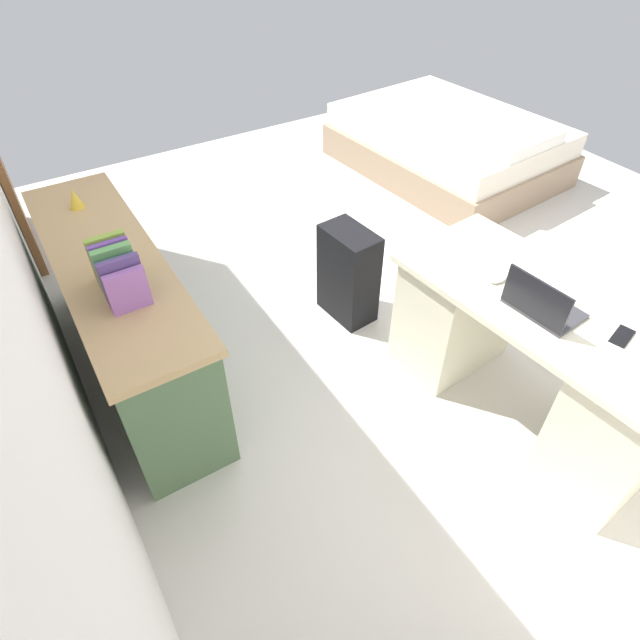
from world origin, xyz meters
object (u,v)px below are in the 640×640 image
(suitcase_black, at_px, (348,274))
(laptop, at_px, (541,305))
(bed, at_px, (448,144))
(cell_phone_near_laptop, at_px, (622,336))
(credenza, at_px, (125,316))
(computer_mouse, at_px, (498,278))
(desk, at_px, (531,356))
(figurine_small, at_px, (75,199))

(suitcase_black, xyz_separation_m, laptop, (-1.14, -0.23, 0.48))
(bed, bearing_deg, suitcase_black, 122.01)
(laptop, bearing_deg, cell_phone_near_laptop, -148.57)
(credenza, height_order, cell_phone_near_laptop, credenza)
(bed, bearing_deg, credenza, 106.65)
(cell_phone_near_laptop, bearing_deg, suitcase_black, 0.99)
(laptop, bearing_deg, computer_mouse, -4.30)
(bed, xyz_separation_m, suitcase_black, (-1.20, 1.91, 0.06))
(computer_mouse, bearing_deg, laptop, 170.98)
(desk, bearing_deg, figurine_small, 40.45)
(desk, height_order, suitcase_black, desk)
(bed, distance_m, laptop, 2.93)
(suitcase_black, distance_m, figurine_small, 1.61)
(desk, height_order, laptop, laptop)
(laptop, xyz_separation_m, cell_phone_near_laptop, (-0.29, -0.18, -0.04))
(credenza, relative_size, figurine_small, 16.36)
(credenza, distance_m, cell_phone_near_laptop, 2.40)
(suitcase_black, distance_m, cell_phone_near_laptop, 1.55)
(computer_mouse, bearing_deg, credenza, 49.43)
(cell_phone_near_laptop, bearing_deg, computer_mouse, 1.21)
(cell_phone_near_laptop, distance_m, figurine_small, 2.80)
(laptop, bearing_deg, credenza, 47.86)
(bed, xyz_separation_m, computer_mouse, (-2.07, 1.67, 0.51))
(cell_phone_near_laptop, xyz_separation_m, figurine_small, (2.22, 1.70, 0.10))
(bed, height_order, computer_mouse, computer_mouse)
(laptop, bearing_deg, desk, -82.43)
(credenza, bearing_deg, suitcase_black, -100.40)
(credenza, height_order, computer_mouse, credenza)
(laptop, relative_size, cell_phone_near_laptop, 2.41)
(figurine_small, bearing_deg, credenza, -179.84)
(suitcase_black, xyz_separation_m, cell_phone_near_laptop, (-1.43, -0.40, 0.43))
(figurine_small, bearing_deg, bed, -82.75)
(laptop, height_order, computer_mouse, laptop)
(computer_mouse, distance_m, cell_phone_near_laptop, 0.58)
(credenza, height_order, bed, credenza)
(desk, relative_size, figurine_small, 13.54)
(bed, distance_m, suitcase_black, 2.26)
(desk, relative_size, suitcase_black, 2.43)
(credenza, xyz_separation_m, bed, (0.96, -3.21, -0.15))
(cell_phone_near_laptop, bearing_deg, figurine_small, 22.66)
(desk, height_order, figurine_small, figurine_small)
(computer_mouse, bearing_deg, cell_phone_near_laptop, -168.71)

